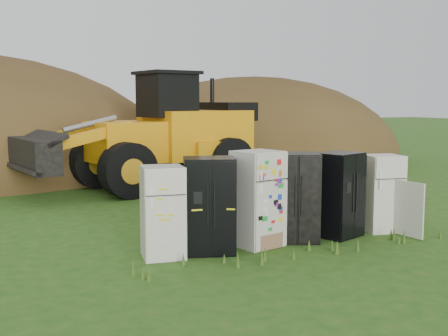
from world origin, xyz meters
The scene contains 9 objects.
ground centered at (0.00, 0.00, 0.00)m, with size 120.00×120.00×0.00m, color #235115.
fridge_leftmost centered at (-2.37, 0.00, 0.80)m, with size 0.71×0.68×1.60m, color white, non-canonical shape.
fridge_black_side centered at (-1.51, -0.04, 0.86)m, with size 0.90×0.71×1.72m, color black, non-canonical shape.
fridge_sticker centered at (-0.50, 0.00, 0.90)m, with size 0.80×0.74×1.79m, color silver, non-canonical shape.
fridge_dark_mid centered at (0.34, 0.03, 0.86)m, with size 0.88×0.72×1.72m, color black, non-canonical shape.
fridge_black_right centered at (1.32, -0.02, 0.85)m, with size 0.85×0.71×1.69m, color black, non-canonical shape.
fridge_open_door centered at (2.43, -0.02, 0.80)m, with size 0.72×0.67×1.60m, color white, non-canonical shape.
wheel_loader centered at (-0.55, 7.36, 1.80)m, with size 7.46×3.02×3.61m, color orange, non-canonical shape.
dirt_mound_right centered at (6.03, 12.43, 0.00)m, with size 13.85×10.15×7.47m, color #402D14.
Camera 1 is at (-5.42, -9.11, 2.73)m, focal length 45.00 mm.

